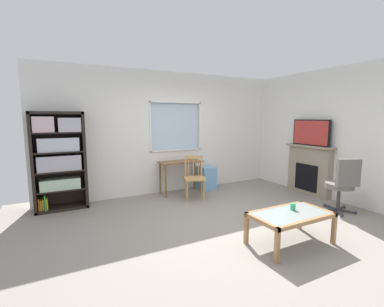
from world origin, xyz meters
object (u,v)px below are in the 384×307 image
desk_under_window (181,167)px  coffee_table (291,217)px  wooden_chair (194,177)px  plastic_drawer_unit (206,178)px  sippy_cup (293,207)px  bookshelf (59,157)px  fireplace (309,170)px  tv (311,133)px  office_chair (343,183)px

desk_under_window → coffee_table: (0.28, -2.87, -0.23)m
wooden_chair → plastic_drawer_unit: bearing=41.9°
plastic_drawer_unit → sippy_cup: plastic_drawer_unit is taller
bookshelf → plastic_drawer_unit: bookshelf is taller
fireplace → tv: tv is taller
tv → sippy_cup: (-2.09, -1.42, -0.90)m
tv → office_chair: tv is taller
tv → coffee_table: bearing=-145.9°
plastic_drawer_unit → coffee_table: 2.95m
fireplace → office_chair: 1.19m
wooden_chair → coffee_table: 2.37m
tv → office_chair: (-0.47, -1.09, -0.82)m
plastic_drawer_unit → coffee_table: plastic_drawer_unit is taller
office_chair → fireplace: bearing=65.7°
fireplace → sippy_cup: 2.54m
bookshelf → desk_under_window: 2.45m
office_chair → coffee_table: size_ratio=0.92×
bookshelf → office_chair: bearing=-30.1°
tv → wooden_chair: bearing=160.4°
fireplace → office_chair: fireplace is taller
office_chair → plastic_drawer_unit: bearing=117.5°
sippy_cup → fireplace: bearing=34.0°
bookshelf → sippy_cup: bookshelf is taller
fireplace → coffee_table: fireplace is taller
bookshelf → coffee_table: size_ratio=1.66×
fireplace → coffee_table: bearing=-146.1°
sippy_cup → bookshelf: bearing=134.1°
office_chair → bookshelf: bearing=149.9°
bookshelf → fireplace: size_ratio=1.62×
desk_under_window → plastic_drawer_unit: bearing=4.1°
office_chair → sippy_cup: bearing=-168.2°
bookshelf → office_chair: size_ratio=1.81×
plastic_drawer_unit → sippy_cup: 2.87m
bookshelf → coffee_table: 4.06m
fireplace → sippy_cup: bearing=-146.0°
fireplace → bookshelf: bearing=163.2°
plastic_drawer_unit → tv: (1.78, -1.43, 1.11)m
coffee_table → sippy_cup: 0.17m
fireplace → tv: (-0.02, 0.00, 0.83)m
sippy_cup → wooden_chair: bearing=98.1°
plastic_drawer_unit → desk_under_window: bearing=-175.9°
plastic_drawer_unit → coffee_table: size_ratio=0.50×
bookshelf → coffee_table: bookshelf is taller
wooden_chair → fireplace: 2.58m
desk_under_window → coffee_table: size_ratio=0.88×
plastic_drawer_unit → office_chair: size_ratio=0.54×
desk_under_window → wooden_chair: wooden_chair is taller
fireplace → coffee_table: 2.69m
tv → sippy_cup: 2.68m
plastic_drawer_unit → coffee_table: (-0.42, -2.92, 0.10)m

